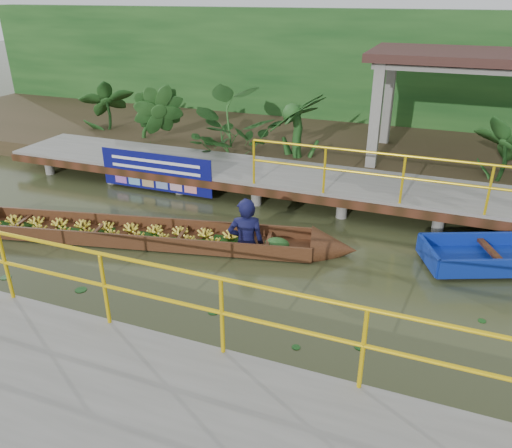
% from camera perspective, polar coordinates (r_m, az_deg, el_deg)
% --- Properties ---
extents(ground, '(80.00, 80.00, 0.00)m').
position_cam_1_polar(ground, '(9.02, -0.22, -4.86)').
color(ground, '#30371B').
rests_on(ground, ground).
extents(land_strip, '(30.00, 8.00, 0.45)m').
position_cam_1_polar(land_strip, '(15.65, 9.94, 8.84)').
color(land_strip, '#362E1B').
rests_on(land_strip, ground).
extents(far_dock, '(16.00, 2.06, 1.66)m').
position_cam_1_polar(far_dock, '(11.78, 5.96, 4.96)').
color(far_dock, slate).
rests_on(far_dock, ground).
extents(pavilion, '(4.40, 3.00, 3.00)m').
position_cam_1_polar(pavilion, '(13.69, 22.52, 16.20)').
color(pavilion, slate).
rests_on(pavilion, ground).
extents(foliage_backdrop, '(30.00, 0.80, 4.00)m').
position_cam_1_polar(foliage_backdrop, '(17.69, 12.14, 16.42)').
color(foliage_backdrop, '#133C15').
rests_on(foliage_backdrop, ground).
extents(vendor_boat, '(8.48, 2.57, 2.28)m').
position_cam_1_polar(vendor_boat, '(9.89, -10.50, -0.29)').
color(vendor_boat, '#3C2010').
rests_on(vendor_boat, ground).
extents(blue_banner, '(2.98, 0.04, 0.93)m').
position_cam_1_polar(blue_banner, '(12.30, -11.38, 5.86)').
color(blue_banner, '#0B0E5F').
rests_on(blue_banner, ground).
extents(tropical_plants, '(14.21, 1.21, 1.52)m').
position_cam_1_polar(tropical_plants, '(13.58, 3.84, 10.98)').
color(tropical_plants, '#133C15').
rests_on(tropical_plants, ground).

